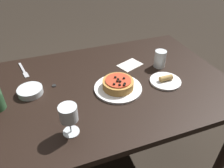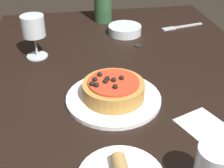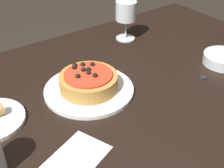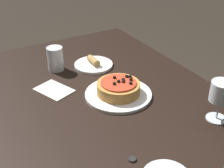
# 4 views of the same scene
# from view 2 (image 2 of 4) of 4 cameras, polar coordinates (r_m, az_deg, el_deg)

# --- Properties ---
(dining_table) EXTENTS (1.45, 0.94, 0.76)m
(dining_table) POSITION_cam_2_polar(r_m,az_deg,el_deg) (0.99, 3.90, -5.02)
(dining_table) COLOR black
(dining_table) RESTS_ON ground_plane
(dinner_plate) EXTENTS (0.27, 0.27, 0.01)m
(dinner_plate) POSITION_cam_2_polar(r_m,az_deg,el_deg) (0.88, 0.28, -2.65)
(dinner_plate) COLOR white
(dinner_plate) RESTS_ON dining_table
(pizza) EXTENTS (0.17, 0.17, 0.06)m
(pizza) POSITION_cam_2_polar(r_m,az_deg,el_deg) (0.87, 0.26, -0.96)
(pizza) COLOR #BC843D
(pizza) RESTS_ON dinner_plate
(wine_glass) EXTENTS (0.08, 0.08, 0.15)m
(wine_glass) POSITION_cam_2_polar(r_m,az_deg,el_deg) (1.11, -14.19, 9.91)
(wine_glass) COLOR silver
(wine_glass) RESTS_ON dining_table
(side_bowl) EXTENTS (0.14, 0.14, 0.03)m
(side_bowl) POSITION_cam_2_polar(r_m,az_deg,el_deg) (1.30, 2.36, 9.88)
(side_bowl) COLOR silver
(side_bowl) RESTS_ON dining_table
(fork) EXTENTS (0.06, 0.20, 0.00)m
(fork) POSITION_cam_2_polar(r_m,az_deg,el_deg) (1.40, 12.29, 10.16)
(fork) COLOR #B7B7BC
(fork) RESTS_ON dining_table
(paper_napkin) EXTENTS (0.18, 0.15, 0.00)m
(paper_napkin) POSITION_cam_2_polar(r_m,az_deg,el_deg) (0.82, 17.22, -7.98)
(paper_napkin) COLOR silver
(paper_napkin) RESTS_ON dining_table
(bottle_cap) EXTENTS (0.02, 0.02, 0.01)m
(bottle_cap) POSITION_cam_2_polar(r_m,az_deg,el_deg) (1.20, 4.76, 6.97)
(bottle_cap) COLOR black
(bottle_cap) RESTS_ON dining_table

